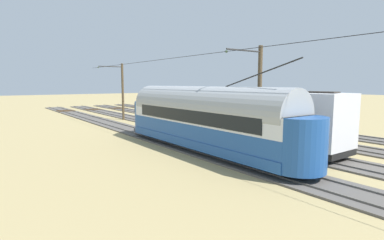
{
  "coord_description": "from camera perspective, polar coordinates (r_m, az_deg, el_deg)",
  "views": [
    {
      "loc": [
        18.81,
        20.47,
        4.5
      ],
      "look_at": [
        7.46,
        4.92,
        2.16
      ],
      "focal_mm": 28.32,
      "sensor_mm": 36.0,
      "label": 1
    }
  ],
  "objects": [
    {
      "name": "track_streetcar_siding",
      "position": [
        33.17,
        14.54,
        -1.0
      ],
      "size": [
        2.8,
        80.0,
        0.18
      ],
      "color": "#56514C",
      "rests_on": "ground"
    },
    {
      "name": "catenary_pole_foreground",
      "position": [
        38.21,
        -13.05,
        5.42
      ],
      "size": [
        3.15,
        0.28,
        6.89
      ],
      "color": "#4C3D28",
      "rests_on": "ground"
    },
    {
      "name": "catenary_pole_mid_near",
      "position": [
        20.05,
        12.39,
        4.25
      ],
      "size": [
        3.15,
        0.28,
        6.89
      ],
      "color": "#4C3D28",
      "rests_on": "ground"
    },
    {
      "name": "overhead_wire_run",
      "position": [
        18.75,
        4.88,
        12.54
      ],
      "size": [
        2.95,
        47.7,
        0.18
      ],
      "color": "black",
      "rests_on": "ground"
    },
    {
      "name": "switch_stand",
      "position": [
        43.64,
        2.3,
        1.92
      ],
      "size": [
        0.5,
        0.3,
        1.24
      ],
      "color": "black",
      "rests_on": "ground"
    },
    {
      "name": "vintage_streetcar",
      "position": [
        19.81,
        2.03,
        0.43
      ],
      "size": [
        2.65,
        17.03,
        5.51
      ],
      "color": "#1E4C93",
      "rests_on": "ground"
    },
    {
      "name": "track_third_siding",
      "position": [
        26.96,
        2.47,
        -2.57
      ],
      "size": [
        2.8,
        80.0,
        0.18
      ],
      "color": "#56514C",
      "rests_on": "ground"
    },
    {
      "name": "ground_plane",
      "position": [
        28.16,
        6.4,
        -2.31
      ],
      "size": [
        220.0,
        220.0,
        0.0
      ],
      "primitive_type": "plane",
      "color": "tan"
    },
    {
      "name": "track_adjacent_siding",
      "position": [
        29.9,
        9.13,
        -1.72
      ],
      "size": [
        2.8,
        80.0,
        0.18
      ],
      "color": "#56514C",
      "rests_on": "ground"
    },
    {
      "name": "boxcar_adjacent",
      "position": [
        22.21,
        12.52,
        0.73
      ],
      "size": [
        2.96,
        12.56,
        3.85
      ],
      "color": "silver",
      "rests_on": "ground"
    },
    {
      "name": "track_end_bumper",
      "position": [
        42.68,
        0.71,
        1.41
      ],
      "size": [
        1.8,
        0.6,
        0.8
      ],
      "primitive_type": "cube",
      "color": "#B2A519",
      "rests_on": "ground"
    },
    {
      "name": "track_outer_siding",
      "position": [
        24.49,
        -5.69,
        -3.57
      ],
      "size": [
        2.8,
        80.0,
        0.18
      ],
      "color": "#56514C",
      "rests_on": "ground"
    }
  ]
}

